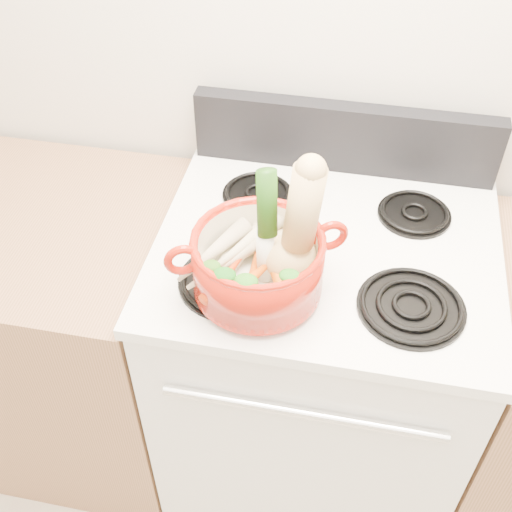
% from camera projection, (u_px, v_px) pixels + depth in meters
% --- Properties ---
extents(wall_back, '(3.50, 0.02, 2.60)m').
position_uv_depth(wall_back, '(358.00, 29.00, 1.46)').
color(wall_back, beige).
rests_on(wall_back, floor).
extents(stove_body, '(0.76, 0.65, 0.92)m').
position_uv_depth(stove_body, '(314.00, 371.00, 1.80)').
color(stove_body, silver).
rests_on(stove_body, floor).
extents(cooktop, '(0.78, 0.67, 0.03)m').
position_uv_depth(cooktop, '(327.00, 249.00, 1.47)').
color(cooktop, white).
rests_on(cooktop, stove_body).
extents(control_backsplash, '(0.76, 0.05, 0.18)m').
position_uv_depth(control_backsplash, '(344.00, 138.00, 1.60)').
color(control_backsplash, black).
rests_on(control_backsplash, cooktop).
extents(oven_handle, '(0.60, 0.02, 0.02)m').
position_uv_depth(oven_handle, '(302.00, 413.00, 1.34)').
color(oven_handle, silver).
rests_on(oven_handle, stove_body).
extents(burner_front_left, '(0.22, 0.22, 0.02)m').
position_uv_depth(burner_front_left, '(230.00, 279.00, 1.36)').
color(burner_front_left, black).
rests_on(burner_front_left, cooktop).
extents(burner_front_right, '(0.22, 0.22, 0.02)m').
position_uv_depth(burner_front_right, '(411.00, 306.00, 1.31)').
color(burner_front_right, black).
rests_on(burner_front_right, cooktop).
extents(burner_back_left, '(0.17, 0.17, 0.02)m').
position_uv_depth(burner_back_left, '(258.00, 193.00, 1.57)').
color(burner_back_left, black).
rests_on(burner_back_left, cooktop).
extents(burner_back_right, '(0.17, 0.17, 0.02)m').
position_uv_depth(burner_back_right, '(414.00, 213.00, 1.52)').
color(burner_back_right, black).
rests_on(burner_back_right, cooktop).
extents(dutch_oven, '(0.35, 0.35, 0.13)m').
position_uv_depth(dutch_oven, '(258.00, 264.00, 1.29)').
color(dutch_oven, '#9F1709').
rests_on(dutch_oven, burner_front_left).
extents(pot_handle_left, '(0.07, 0.05, 0.07)m').
position_uv_depth(pot_handle_left, '(182.00, 260.00, 1.24)').
color(pot_handle_left, '#9F1709').
rests_on(pot_handle_left, dutch_oven).
extents(pot_handle_right, '(0.07, 0.05, 0.07)m').
position_uv_depth(pot_handle_right, '(331.00, 236.00, 1.29)').
color(pot_handle_right, '#9F1709').
rests_on(pot_handle_right, dutch_oven).
extents(squash, '(0.17, 0.16, 0.28)m').
position_uv_depth(squash, '(298.00, 226.00, 1.23)').
color(squash, tan).
rests_on(squash, dutch_oven).
extents(leek, '(0.07, 0.08, 0.27)m').
position_uv_depth(leek, '(266.00, 227.00, 1.23)').
color(leek, white).
rests_on(leek, dutch_oven).
extents(ginger, '(0.09, 0.07, 0.04)m').
position_uv_depth(ginger, '(277.00, 239.00, 1.37)').
color(ginger, tan).
rests_on(ginger, dutch_oven).
extents(parsnip_0, '(0.05, 0.20, 0.05)m').
position_uv_depth(parsnip_0, '(227.00, 250.00, 1.35)').
color(parsnip_0, '#EDE7C1').
rests_on(parsnip_0, dutch_oven).
extents(parsnip_1, '(0.17, 0.19, 0.06)m').
position_uv_depth(parsnip_1, '(229.00, 258.00, 1.31)').
color(parsnip_1, beige).
rests_on(parsnip_1, dutch_oven).
extents(parsnip_2, '(0.08, 0.17, 0.05)m').
position_uv_depth(parsnip_2, '(249.00, 242.00, 1.35)').
color(parsnip_2, beige).
rests_on(parsnip_2, dutch_oven).
extents(parsnip_3, '(0.14, 0.19, 0.06)m').
position_uv_depth(parsnip_3, '(213.00, 250.00, 1.32)').
color(parsnip_3, beige).
rests_on(parsnip_3, dutch_oven).
extents(parsnip_4, '(0.16, 0.20, 0.06)m').
position_uv_depth(parsnip_4, '(245.00, 243.00, 1.32)').
color(parsnip_4, '#EDE6C1').
rests_on(parsnip_4, dutch_oven).
extents(carrot_0, '(0.05, 0.18, 0.05)m').
position_uv_depth(carrot_0, '(251.00, 286.00, 1.28)').
color(carrot_0, '#D3540A').
rests_on(carrot_0, dutch_oven).
extents(carrot_1, '(0.07, 0.13, 0.04)m').
position_uv_depth(carrot_1, '(223.00, 280.00, 1.28)').
color(carrot_1, '#BF3209').
rests_on(carrot_1, dutch_oven).
extents(carrot_2, '(0.11, 0.16, 0.05)m').
position_uv_depth(carrot_2, '(274.00, 272.00, 1.28)').
color(carrot_2, '#D15F0A').
rests_on(carrot_2, dutch_oven).
extents(carrot_3, '(0.10, 0.15, 0.04)m').
position_uv_depth(carrot_3, '(249.00, 281.00, 1.26)').
color(carrot_3, '#DE4E0B').
rests_on(carrot_3, dutch_oven).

